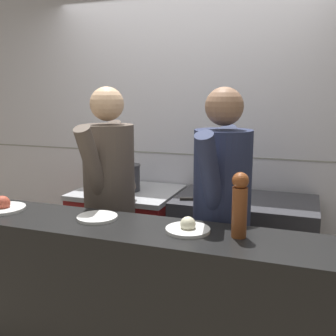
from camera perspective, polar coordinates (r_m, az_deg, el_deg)
The scene contains 12 objects.
wall_back_tiled at distance 3.51m, azimuth 3.33°, elevation 4.47°, with size 8.00×0.06×2.60m.
oven_range at distance 3.50m, azimuth -5.74°, elevation -10.15°, with size 0.84×0.71×0.87m.
prep_counter at distance 3.22m, azimuth 10.89°, elevation -12.12°, with size 1.07×0.65×0.89m.
pass_counter at distance 2.36m, azimuth -4.80°, elevation -19.84°, with size 2.60×0.45×0.97m.
stock_pot at distance 3.33m, azimuth -6.04°, elevation -1.29°, with size 0.24×0.24×0.22m.
chefs_knife at distance 2.99m, azimuth 4.58°, elevation -4.58°, with size 0.36×0.15×0.02m.
plated_dish_main at distance 2.64m, azimuth -22.88°, elevation -5.18°, with size 0.27×0.27×0.10m.
plated_dish_appetiser at distance 2.30m, azimuth -10.23°, elevation -7.07°, with size 0.23×0.23×0.02m.
plated_dish_dessert at distance 2.07m, azimuth 2.90°, elevation -8.67°, with size 0.23×0.23×0.08m.
pepper_mill at distance 1.98m, azimuth 10.37°, elevation -5.08°, with size 0.08×0.08×0.33m.
chef_head_cook at distance 2.77m, azimuth -8.47°, elevation -4.41°, with size 0.35×0.75×1.73m.
chef_sous at distance 2.45m, azimuth 7.77°, elevation -6.53°, with size 0.39×0.75×1.72m.
Camera 1 is at (0.98, -2.05, 1.68)m, focal length 42.00 mm.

